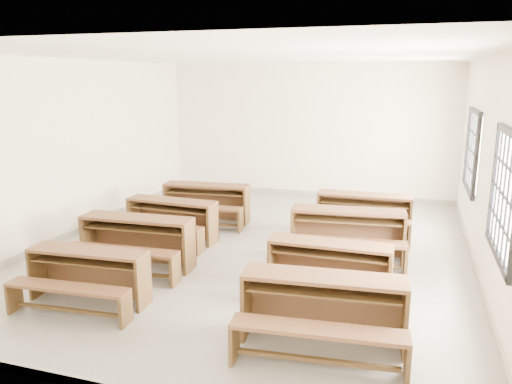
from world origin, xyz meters
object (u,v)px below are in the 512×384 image
(desk_set_5, at_px, (329,265))
(desk_set_2, at_px, (171,217))
(desk_set_3, at_px, (206,200))
(desk_set_0, at_px, (87,273))
(desk_set_7, at_px, (364,212))
(desk_set_4, at_px, (323,306))
(desk_set_6, at_px, (347,231))
(desk_set_1, at_px, (136,239))

(desk_set_5, bearing_deg, desk_set_2, 154.85)
(desk_set_3, bearing_deg, desk_set_5, -47.84)
(desk_set_0, bearing_deg, desk_set_7, 48.37)
(desk_set_4, bearing_deg, desk_set_6, 87.15)
(desk_set_5, height_order, desk_set_6, desk_set_6)
(desk_set_6, distance_m, desk_set_7, 1.35)
(desk_set_1, distance_m, desk_set_4, 3.46)
(desk_set_1, distance_m, desk_set_7, 4.16)
(desk_set_1, distance_m, desk_set_5, 3.00)
(desk_set_3, bearing_deg, desk_set_2, -100.83)
(desk_set_1, distance_m, desk_set_3, 2.61)
(desk_set_1, height_order, desk_set_3, desk_set_1)
(desk_set_0, relative_size, desk_set_6, 0.86)
(desk_set_1, height_order, desk_set_7, desk_set_1)
(desk_set_0, height_order, desk_set_5, desk_set_5)
(desk_set_4, bearing_deg, desk_set_5, 91.62)
(desk_set_4, distance_m, desk_set_5, 1.31)
(desk_set_3, distance_m, desk_set_4, 5.10)
(desk_set_1, xyz_separation_m, desk_set_3, (0.05, 2.61, -0.01))
(desk_set_0, bearing_deg, desk_set_4, -6.36)
(desk_set_6, bearing_deg, desk_set_2, 175.04)
(desk_set_6, bearing_deg, desk_set_7, 79.19)
(desk_set_4, height_order, desk_set_6, desk_set_6)
(desk_set_6, bearing_deg, desk_set_4, -93.35)
(desk_set_0, bearing_deg, desk_set_2, 89.45)
(desk_set_7, bearing_deg, desk_set_4, -90.58)
(desk_set_3, bearing_deg, desk_set_4, -57.48)
(desk_set_0, xyz_separation_m, desk_set_7, (3.11, 3.99, 0.04))
(desk_set_0, bearing_deg, desk_set_1, 88.86)
(desk_set_3, height_order, desk_set_5, desk_set_3)
(desk_set_0, distance_m, desk_set_5, 3.16)
(desk_set_1, height_order, desk_set_6, desk_set_6)
(desk_set_4, relative_size, desk_set_6, 0.98)
(desk_set_5, bearing_deg, desk_set_0, -158.21)
(desk_set_2, bearing_deg, desk_set_4, -37.74)
(desk_set_2, bearing_deg, desk_set_0, -84.04)
(desk_set_0, relative_size, desk_set_2, 0.96)
(desk_set_2, bearing_deg, desk_set_1, -83.46)
(desk_set_1, xyz_separation_m, desk_set_2, (-0.09, 1.33, -0.03))
(desk_set_5, xyz_separation_m, desk_set_6, (0.05, 1.49, 0.04))
(desk_set_0, xyz_separation_m, desk_set_2, (-0.14, 2.62, 0.02))
(desk_set_4, xyz_separation_m, desk_set_5, (-0.15, 1.31, -0.03))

